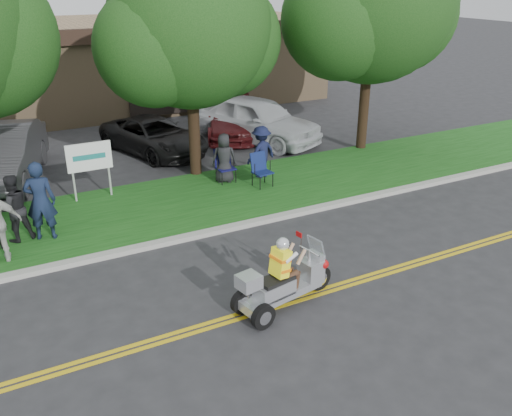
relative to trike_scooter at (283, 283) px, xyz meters
name	(u,v)px	position (x,y,z in m)	size (l,w,h in m)	color
ground	(300,283)	(0.78, 0.58, -0.53)	(120.00, 120.00, 0.00)	#28282B
centerline_near	(315,296)	(0.78, 0.00, -0.53)	(60.00, 0.10, 0.01)	gold
centerline_far	(311,292)	(0.78, 0.16, -0.53)	(60.00, 0.10, 0.01)	gold
curb	(238,226)	(0.78, 3.63, -0.47)	(60.00, 0.25, 0.12)	#A8A89E
grass_verge	(206,198)	(0.78, 5.78, -0.48)	(60.00, 4.00, 0.10)	#164713
commercial_building	(134,61)	(2.78, 19.56, 1.48)	(18.00, 8.20, 4.00)	#9E7F5B
tree_mid	(191,34)	(1.33, 7.81, 3.90)	(5.88, 4.80, 7.05)	#332114
tree_right	(373,6)	(7.84, 7.61, 4.49)	(6.86, 5.60, 8.07)	#332114
business_sign	(89,160)	(-2.12, 7.18, 0.72)	(1.25, 0.06, 1.75)	silver
trike_scooter	(283,283)	(0.00, 0.00, 0.00)	(2.33, 0.96, 1.53)	black
lawn_chair_a	(224,163)	(1.80, 6.71, 0.15)	(0.55, 0.57, 1.02)	black
lawn_chair_b	(260,167)	(2.62, 5.87, 0.14)	(0.59, 0.61, 1.02)	black
spectator_adult_left	(40,201)	(-3.72, 5.13, 0.55)	(0.72, 0.47, 1.97)	#15213C
spectator_adult_mid	(13,208)	(-4.33, 5.32, 0.40)	(0.81, 0.63, 1.67)	black
spectator_chair_a	(261,152)	(2.99, 6.49, 0.40)	(1.06, 0.61, 1.65)	#141939
spectator_chair_b	(224,158)	(1.78, 6.63, 0.34)	(0.75, 0.49, 1.53)	black
parked_car_left	(2,155)	(-4.23, 10.05, 0.34)	(1.86, 5.33, 1.76)	#333335
parked_car_mid	(154,136)	(0.86, 10.78, 0.10)	(2.12, 4.59, 1.28)	black
parked_car_right	(232,119)	(4.36, 11.57, 0.12)	(1.84, 4.51, 1.31)	#430F11
parked_car_far_right	(258,120)	(4.87, 10.29, 0.35)	(2.08, 5.16, 1.76)	silver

